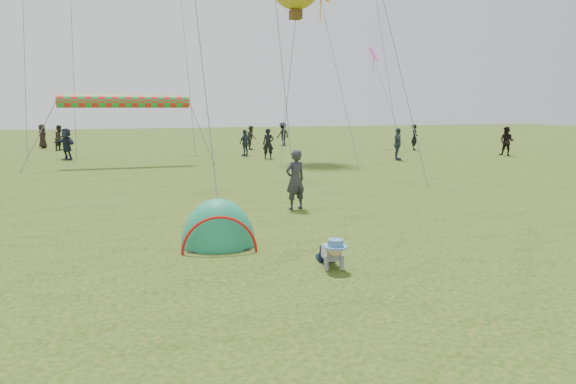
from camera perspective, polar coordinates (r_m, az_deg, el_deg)
name	(u,v)px	position (r m, az deg, el deg)	size (l,w,h in m)	color
ground	(295,288)	(8.38, 0.76, -10.58)	(140.00, 140.00, 0.00)	#163B09
crawling_toddler	(332,252)	(9.32, 4.91, -6.63)	(0.54, 0.78, 0.59)	black
popup_tent	(219,246)	(10.91, -7.71, -5.93)	(1.55, 1.27, 2.00)	#167B58
standing_adult	(295,180)	(14.49, 0.81, 1.37)	(0.62, 0.41, 1.70)	#2B2A31
crowd_person_0	(268,144)	(29.18, -2.21, 5.37)	(0.63, 0.41, 1.72)	black
crowd_person_1	(60,138)	(38.47, -24.00, 5.53)	(0.84, 0.65, 1.72)	#2B2320
crowd_person_2	(245,143)	(31.13, -4.78, 5.47)	(0.93, 0.39, 1.59)	#293E4A
crowd_person_3	(283,134)	(39.80, -0.57, 6.46)	(1.15, 0.66, 1.78)	black
crowd_person_4	(42,136)	(41.23, -25.62, 5.61)	(0.84, 0.55, 1.72)	black
crowd_person_7	(507,141)	(33.82, 23.12, 5.20)	(0.85, 0.67, 1.76)	black
crowd_person_11	(66,144)	(31.28, -23.40, 4.93)	(1.64, 0.52, 1.77)	#1D2538
crowd_person_12	(415,137)	(36.44, 13.89, 5.92)	(0.65, 0.42, 1.77)	black
crowd_person_13	(251,138)	(36.12, -4.09, 6.05)	(0.81, 0.63, 1.66)	#39312A
crowd_person_14	(398,144)	(29.14, 12.09, 5.23)	(1.05, 0.44, 1.79)	#31404A
rainbow_tube_kite	(125,101)	(26.99, -17.65, 9.58)	(0.64, 0.64, 6.25)	red
diamond_kite_5	(373,54)	(38.99, 9.46, 14.87)	(1.15, 1.15, 0.00)	#F04ECD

